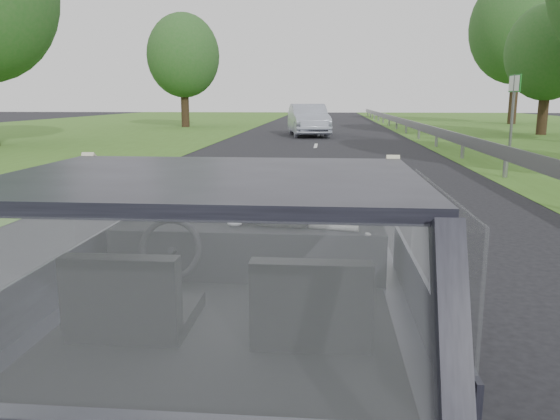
% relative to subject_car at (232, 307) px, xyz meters
% --- Properties ---
extents(subject_car, '(1.80, 4.00, 1.45)m').
position_rel_subject_car_xyz_m(subject_car, '(0.00, 0.00, 0.00)').
color(subject_car, black).
rests_on(subject_car, ground).
extents(dashboard, '(1.58, 0.45, 0.30)m').
position_rel_subject_car_xyz_m(dashboard, '(0.00, 0.62, 0.12)').
color(dashboard, black).
rests_on(dashboard, subject_car).
extents(driver_seat, '(0.50, 0.72, 0.42)m').
position_rel_subject_car_xyz_m(driver_seat, '(-0.40, -0.29, 0.16)').
color(driver_seat, black).
rests_on(driver_seat, subject_car).
extents(passenger_seat, '(0.50, 0.72, 0.42)m').
position_rel_subject_car_xyz_m(passenger_seat, '(0.40, -0.29, 0.16)').
color(passenger_seat, black).
rests_on(passenger_seat, subject_car).
extents(steering_wheel, '(0.36, 0.36, 0.04)m').
position_rel_subject_car_xyz_m(steering_wheel, '(-0.40, 0.33, 0.20)').
color(steering_wheel, black).
rests_on(steering_wheel, dashboard).
extents(cat, '(0.61, 0.25, 0.26)m').
position_rel_subject_car_xyz_m(cat, '(0.16, 0.58, 0.36)').
color(cat, gray).
rests_on(cat, dashboard).
extents(guardrail, '(0.05, 90.00, 0.32)m').
position_rel_subject_car_xyz_m(guardrail, '(4.30, 10.00, -0.15)').
color(guardrail, gray).
rests_on(guardrail, ground).
extents(other_car, '(2.52, 4.80, 1.50)m').
position_rel_subject_car_xyz_m(other_car, '(-0.50, 23.83, 0.03)').
color(other_car, '#A0A6B9').
rests_on(other_car, ground).
extents(highway_sign, '(0.16, 1.04, 2.60)m').
position_rel_subject_car_xyz_m(highway_sign, '(7.17, 18.41, 0.58)').
color(highway_sign, '#156B1F').
rests_on(highway_sign, ground).
extents(tree_2, '(5.09, 5.09, 6.07)m').
position_rel_subject_car_xyz_m(tree_2, '(10.87, 25.48, 2.31)').
color(tree_2, '#24581F').
rests_on(tree_2, ground).
extents(tree_3, '(7.98, 7.98, 10.00)m').
position_rel_subject_car_xyz_m(tree_3, '(13.30, 37.59, 4.28)').
color(tree_3, '#24581F').
rests_on(tree_3, ground).
extents(tree_6, '(5.80, 5.80, 6.68)m').
position_rel_subject_car_xyz_m(tree_6, '(-8.46, 31.39, 2.61)').
color(tree_6, '#24581F').
rests_on(tree_6, ground).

